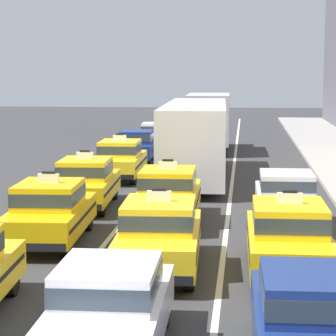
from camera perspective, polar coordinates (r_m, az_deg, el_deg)
The scene contains 15 objects.
lane_stripe_left_center at distance 30.02m, azimuth -1.12°, elevation -1.18°, with size 0.14×80.00×0.01m, color silver.
lane_stripe_center_right at distance 29.80m, azimuth 5.00°, elevation -1.28°, with size 0.14×80.00×0.01m, color silver.
taxi_left_second at distance 19.87m, azimuth -9.19°, elevation -3.32°, with size 2.02×4.64×1.96m.
taxi_left_third at distance 24.80m, azimuth -6.43°, elevation -1.07°, with size 2.02×4.64×1.96m.
taxi_left_fourth at distance 31.02m, azimuth -3.75°, elevation 0.72°, with size 1.93×4.60×1.96m.
sedan_left_fifth at distance 36.89m, azimuth -2.46°, elevation 1.80°, with size 1.88×4.35×1.58m.
sedan_left_sixth at distance 42.24m, azimuth -0.94°, elevation 2.55°, with size 2.01×4.39×1.58m.
sedan_center_nearest at distance 12.02m, azimuth -4.62°, elevation -10.72°, with size 1.84×4.33×1.58m.
taxi_center_second at distance 16.92m, azimuth -0.67°, elevation -5.15°, with size 1.98×4.62×1.96m.
taxi_center_third at distance 22.20m, azimuth 0.01°, elevation -2.05°, with size 1.91×4.60×1.96m.
bus_center_fourth at distance 30.91m, azimuth 2.18°, elevation 2.46°, with size 2.84×11.27×3.22m.
box_truck_center_fifth at distance 41.62m, azimuth 3.20°, elevation 3.75°, with size 2.40×7.00×3.27m.
sedan_right_nearest at distance 11.68m, azimuth 11.19°, elevation -11.40°, with size 1.85×4.33×1.58m.
taxi_right_second at distance 16.88m, azimuth 9.38°, elevation -5.29°, with size 1.88×4.58×1.96m.
sedan_right_third at distance 22.32m, azimuth 9.21°, elevation -2.18°, with size 1.80×4.31×1.58m.
Camera 1 is at (2.09, -9.43, 4.65)m, focal length 78.14 mm.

